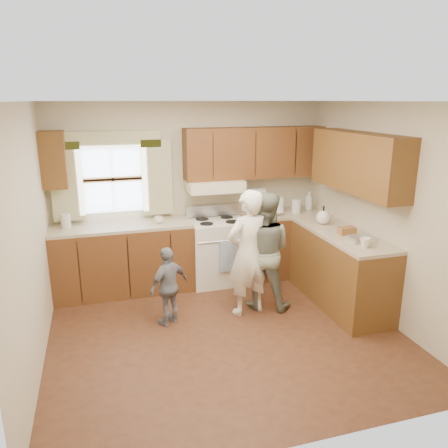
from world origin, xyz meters
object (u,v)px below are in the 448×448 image
object	(u,v)px
woman_left	(248,253)
child	(169,286)
stove	(217,250)
woman_right	(263,251)

from	to	relation	value
woman_left	child	size ratio (longest dim) A/B	1.64
stove	child	size ratio (longest dim) A/B	1.15
child	woman_left	bearing A→B (deg)	147.71
stove	woman_left	xyz separation A→B (m)	(0.10, -1.03, 0.30)
woman_left	child	distance (m)	1.00
woman_left	woman_right	xyz separation A→B (m)	(0.24, 0.11, -0.03)
stove	woman_right	distance (m)	1.02
woman_left	woman_right	distance (m)	0.26
stove	woman_left	world-z (taller)	woman_left
woman_right	child	distance (m)	1.23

